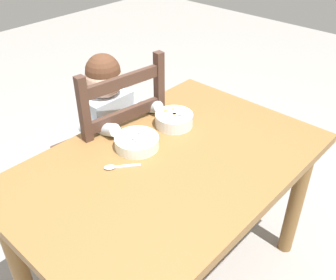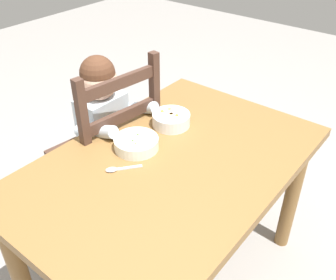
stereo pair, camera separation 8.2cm
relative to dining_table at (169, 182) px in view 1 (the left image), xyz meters
The scene contains 7 objects.
ground_plane 0.60m from the dining_table, ahead, with size 8.00×8.00×0.00m, color gray.
dining_table is the anchor object (origin of this frame).
dining_chair 0.48m from the dining_table, 79.34° to the left, with size 0.47×0.47×0.99m.
child_figure 0.46m from the dining_table, 78.35° to the left, with size 0.32×0.31×0.98m.
bowl_of_peas 0.20m from the dining_table, 97.29° to the left, with size 0.18×0.18×0.05m.
bowl_of_carrots 0.29m from the dining_table, 37.22° to the left, with size 0.16×0.16×0.06m.
spoon 0.23m from the dining_table, 145.13° to the left, with size 0.12×0.10×0.01m.
Camera 1 is at (-0.87, -0.79, 1.59)m, focal length 41.01 mm.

